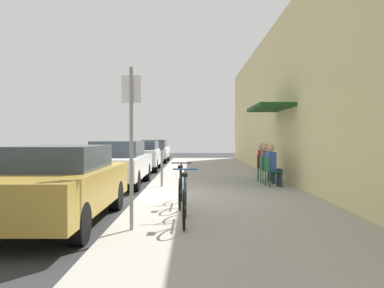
{
  "coord_description": "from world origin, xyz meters",
  "views": [
    {
      "loc": [
        1.37,
        -9.57,
        1.59
      ],
      "look_at": [
        1.29,
        6.09,
        1.33
      ],
      "focal_mm": 35.49,
      "sensor_mm": 36.0,
      "label": 1
    }
  ],
  "objects_px": {
    "parked_car_3": "(156,151)",
    "cafe_chair_2": "(263,166)",
    "parked_car_1": "(120,163)",
    "parking_meter": "(164,161)",
    "street_sign": "(133,135)",
    "cafe_chair_0": "(273,170)",
    "seated_patron_2": "(265,160)",
    "parked_car_0": "(60,183)",
    "seated_patron_0": "(275,164)",
    "parked_car_2": "(144,155)",
    "bicycle_0": "(187,202)",
    "seated_patron_1": "(269,162)",
    "cafe_chair_1": "(267,168)",
    "bicycle_1": "(182,189)"
  },
  "relations": [
    {
      "from": "seated_patron_2",
      "to": "parked_car_0",
      "type": "bearing_deg",
      "value": -129.49
    },
    {
      "from": "parked_car_0",
      "to": "bicycle_0",
      "type": "xyz_separation_m",
      "value": [
        2.34,
        -0.44,
        -0.27
      ]
    },
    {
      "from": "parked_car_1",
      "to": "street_sign",
      "type": "bearing_deg",
      "value": -77.12
    },
    {
      "from": "parked_car_2",
      "to": "street_sign",
      "type": "bearing_deg",
      "value": -83.16
    },
    {
      "from": "bicycle_1",
      "to": "parked_car_3",
      "type": "bearing_deg",
      "value": 97.61
    },
    {
      "from": "seated_patron_1",
      "to": "cafe_chair_2",
      "type": "relative_size",
      "value": 1.48
    },
    {
      "from": "cafe_chair_0",
      "to": "cafe_chair_1",
      "type": "bearing_deg",
      "value": 90.04
    },
    {
      "from": "parked_car_2",
      "to": "cafe_chair_2",
      "type": "height_order",
      "value": "parked_car_2"
    },
    {
      "from": "parked_car_1",
      "to": "parked_car_3",
      "type": "relative_size",
      "value": 1.0
    },
    {
      "from": "bicycle_1",
      "to": "seated_patron_1",
      "type": "relative_size",
      "value": 1.33
    },
    {
      "from": "street_sign",
      "to": "seated_patron_0",
      "type": "relative_size",
      "value": 2.02
    },
    {
      "from": "seated_patron_0",
      "to": "parked_car_1",
      "type": "bearing_deg",
      "value": 165.66
    },
    {
      "from": "parked_car_2",
      "to": "cafe_chair_2",
      "type": "distance_m",
      "value": 7.42
    },
    {
      "from": "parking_meter",
      "to": "seated_patron_1",
      "type": "height_order",
      "value": "parking_meter"
    },
    {
      "from": "street_sign",
      "to": "seated_patron_2",
      "type": "distance_m",
      "value": 7.71
    },
    {
      "from": "parked_car_0",
      "to": "seated_patron_2",
      "type": "height_order",
      "value": "parked_car_0"
    },
    {
      "from": "parked_car_3",
      "to": "cafe_chair_2",
      "type": "distance_m",
      "value": 12.88
    },
    {
      "from": "parked_car_2",
      "to": "cafe_chair_2",
      "type": "relative_size",
      "value": 5.06
    },
    {
      "from": "cafe_chair_0",
      "to": "seated_patron_1",
      "type": "xyz_separation_m",
      "value": [
        0.06,
        0.89,
        0.19
      ]
    },
    {
      "from": "bicycle_0",
      "to": "seated_patron_0",
      "type": "height_order",
      "value": "seated_patron_0"
    },
    {
      "from": "parked_car_0",
      "to": "seated_patron_0",
      "type": "height_order",
      "value": "parked_car_0"
    },
    {
      "from": "seated_patron_1",
      "to": "parking_meter",
      "type": "bearing_deg",
      "value": -167.18
    },
    {
      "from": "cafe_chair_2",
      "to": "cafe_chair_1",
      "type": "bearing_deg",
      "value": -90.14
    },
    {
      "from": "parked_car_1",
      "to": "parked_car_3",
      "type": "distance_m",
      "value": 12.26
    },
    {
      "from": "bicycle_0",
      "to": "cafe_chair_2",
      "type": "relative_size",
      "value": 1.97
    },
    {
      "from": "parked_car_1",
      "to": "seated_patron_0",
      "type": "height_order",
      "value": "parked_car_1"
    },
    {
      "from": "parking_meter",
      "to": "cafe_chair_0",
      "type": "relative_size",
      "value": 1.52
    },
    {
      "from": "parked_car_2",
      "to": "bicycle_1",
      "type": "height_order",
      "value": "parked_car_2"
    },
    {
      "from": "street_sign",
      "to": "parked_car_1",
      "type": "bearing_deg",
      "value": 102.88
    },
    {
      "from": "street_sign",
      "to": "cafe_chair_0",
      "type": "height_order",
      "value": "street_sign"
    },
    {
      "from": "street_sign",
      "to": "cafe_chair_1",
      "type": "relative_size",
      "value": 2.99
    },
    {
      "from": "parked_car_1",
      "to": "bicycle_0",
      "type": "relative_size",
      "value": 2.57
    },
    {
      "from": "parked_car_0",
      "to": "parked_car_1",
      "type": "height_order",
      "value": "parked_car_1"
    },
    {
      "from": "parked_car_1",
      "to": "cafe_chair_1",
      "type": "height_order",
      "value": "parked_car_1"
    },
    {
      "from": "parked_car_0",
      "to": "seated_patron_1",
      "type": "xyz_separation_m",
      "value": [
        4.9,
        5.25,
        0.06
      ]
    },
    {
      "from": "bicycle_0",
      "to": "seated_patron_0",
      "type": "xyz_separation_m",
      "value": [
        2.56,
        4.82,
        0.34
      ]
    },
    {
      "from": "parked_car_3",
      "to": "seated_patron_1",
      "type": "bearing_deg",
      "value": -68.81
    },
    {
      "from": "parked_car_2",
      "to": "seated_patron_2",
      "type": "distance_m",
      "value": 7.46
    },
    {
      "from": "seated_patron_1",
      "to": "parked_car_2",
      "type": "bearing_deg",
      "value": 127.78
    },
    {
      "from": "seated_patron_0",
      "to": "cafe_chair_1",
      "type": "height_order",
      "value": "seated_patron_0"
    },
    {
      "from": "cafe_chair_0",
      "to": "seated_patron_2",
      "type": "xyz_separation_m",
      "value": [
        0.06,
        1.58,
        0.19
      ]
    },
    {
      "from": "parked_car_3",
      "to": "bicycle_0",
      "type": "xyz_separation_m",
      "value": [
        2.34,
        -18.33,
        -0.27
      ]
    },
    {
      "from": "parked_car_1",
      "to": "parking_meter",
      "type": "height_order",
      "value": "parked_car_1"
    },
    {
      "from": "parked_car_0",
      "to": "street_sign",
      "type": "distance_m",
      "value": 1.98
    },
    {
      "from": "parked_car_2",
      "to": "bicycle_0",
      "type": "xyz_separation_m",
      "value": [
        2.34,
        -12.01,
        -0.27
      ]
    },
    {
      "from": "parking_meter",
      "to": "street_sign",
      "type": "distance_m",
      "value": 5.47
    },
    {
      "from": "seated_patron_0",
      "to": "cafe_chair_0",
      "type": "bearing_deg",
      "value": -172.92
    },
    {
      "from": "parking_meter",
      "to": "street_sign",
      "type": "xyz_separation_m",
      "value": [
        -0.05,
        -5.42,
        0.75
      ]
    },
    {
      "from": "street_sign",
      "to": "cafe_chair_2",
      "type": "height_order",
      "value": "street_sign"
    },
    {
      "from": "parked_car_2",
      "to": "parking_meter",
      "type": "bearing_deg",
      "value": -77.65
    }
  ]
}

